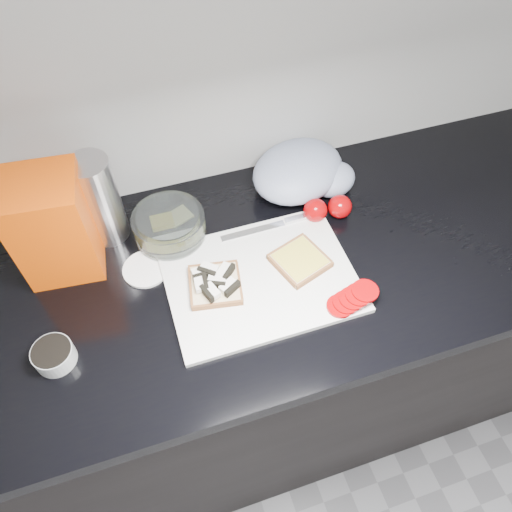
{
  "coord_description": "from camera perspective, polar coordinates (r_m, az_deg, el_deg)",
  "views": [
    {
      "loc": [
        -0.12,
        0.57,
        1.79
      ],
      "look_at": [
        0.07,
        1.18,
        0.95
      ],
      "focal_mm": 35.0,
      "sensor_mm": 36.0,
      "label": 1
    }
  ],
  "objects": [
    {
      "name": "seed_tub",
      "position": [
        1.04,
        -22.13,
        -10.41
      ],
      "size": [
        0.08,
        0.08,
        0.04
      ],
      "color": "#ABB1B1",
      "rests_on": "countertop"
    },
    {
      "name": "base_cabinet",
      "position": [
        1.5,
        -2.96,
        -12.29
      ],
      "size": [
        3.5,
        0.6,
        0.86
      ],
      "primitive_type": "cube",
      "color": "black",
      "rests_on": "ground"
    },
    {
      "name": "glass_bowl",
      "position": [
        1.15,
        -9.85,
        3.31
      ],
      "size": [
        0.16,
        0.16,
        0.07
      ],
      "rotation": [
        0.0,
        0.0,
        -0.0
      ],
      "color": "silver",
      "rests_on": "countertop"
    },
    {
      "name": "cutting_board",
      "position": [
        1.08,
        0.5,
        -2.62
      ],
      "size": [
        0.4,
        0.3,
        0.01
      ],
      "primitive_type": "cube",
      "color": "white",
      "rests_on": "countertop"
    },
    {
      "name": "grocery_bag",
      "position": [
        1.24,
        5.38,
        9.53
      ],
      "size": [
        0.3,
        0.27,
        0.11
      ],
      "rotation": [
        0.0,
        0.0,
        0.39
      ],
      "color": "#99A1BD",
      "rests_on": "countertop"
    },
    {
      "name": "tomato_slices",
      "position": [
        1.05,
        10.97,
        -4.79
      ],
      "size": [
        0.13,
        0.08,
        0.02
      ],
      "rotation": [
        0.0,
        0.0,
        -0.31
      ],
      "color": "#940306",
      "rests_on": "cutting_board"
    },
    {
      "name": "bread_left",
      "position": [
        1.05,
        -4.75,
        -3.14
      ],
      "size": [
        0.13,
        0.13,
        0.04
      ],
      "rotation": [
        0.0,
        0.0,
        -0.17
      ],
      "color": "beige",
      "rests_on": "cutting_board"
    },
    {
      "name": "steel_canister",
      "position": [
        1.14,
        -17.49,
        6.09
      ],
      "size": [
        0.09,
        0.09,
        0.22
      ],
      "primitive_type": "cylinder",
      "color": "silver",
      "rests_on": "countertop"
    },
    {
      "name": "countertop",
      "position": [
        1.11,
        -3.91,
        -2.47
      ],
      "size": [
        3.5,
        0.64,
        0.04
      ],
      "primitive_type": "cube",
      "color": "black",
      "rests_on": "base_cabinet"
    },
    {
      "name": "whole_tomatoes",
      "position": [
        1.19,
        8.19,
        5.39
      ],
      "size": [
        0.12,
        0.06,
        0.06
      ],
      "rotation": [
        0.0,
        0.0,
        0.21
      ],
      "color": "#940306",
      "rests_on": "countertop"
    },
    {
      "name": "bread_bag",
      "position": [
        1.1,
        -22.14,
        3.21
      ],
      "size": [
        0.16,
        0.15,
        0.24
      ],
      "primitive_type": "cube",
      "rotation": [
        0.0,
        0.0,
        -0.1
      ],
      "color": "#E33A03",
      "rests_on": "countertop"
    },
    {
      "name": "tub_lid",
      "position": [
        1.12,
        -12.48,
        -1.46
      ],
      "size": [
        0.11,
        0.11,
        0.01
      ],
      "primitive_type": "cylinder",
      "rotation": [
        0.0,
        0.0,
        0.14
      ],
      "color": "white",
      "rests_on": "countertop"
    },
    {
      "name": "knife",
      "position": [
        1.16,
        2.74,
        3.74
      ],
      "size": [
        0.23,
        0.02,
        0.01
      ],
      "rotation": [
        0.0,
        0.0,
        0.01
      ],
      "color": "silver",
      "rests_on": "cutting_board"
    },
    {
      "name": "bread_right",
      "position": [
        1.09,
        5.04,
        -0.53
      ],
      "size": [
        0.14,
        0.14,
        0.02
      ],
      "rotation": [
        0.0,
        0.0,
        0.33
      ],
      "color": "beige",
      "rests_on": "cutting_board"
    }
  ]
}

